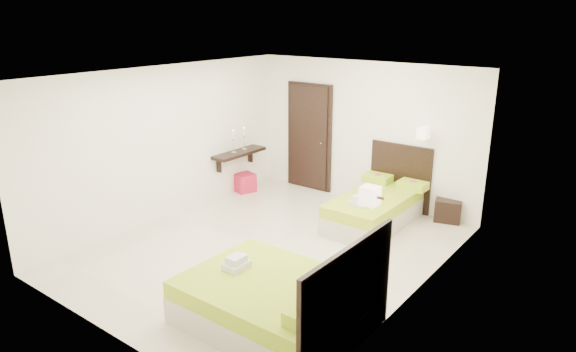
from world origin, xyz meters
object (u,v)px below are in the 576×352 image
Objects in this scene: bed_double at (279,302)px; nightstand at (448,210)px; bed_single at (377,206)px; ottoman at (245,182)px.

bed_double reaches higher than nightstand.
ottoman is at bearing -177.25° from bed_single.
ottoman is (-2.87, -0.14, -0.12)m from bed_single.
bed_single is 4.47× the size of nightstand.
bed_single is at bearing 99.23° from bed_double.
ottoman is (-3.41, 3.22, -0.12)m from bed_double.
bed_single is 1.25m from nightstand.
bed_double is 5.57× the size of ottoman.
nightstand is at bearing 84.86° from bed_double.
bed_double is at bearing -43.36° from ottoman.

